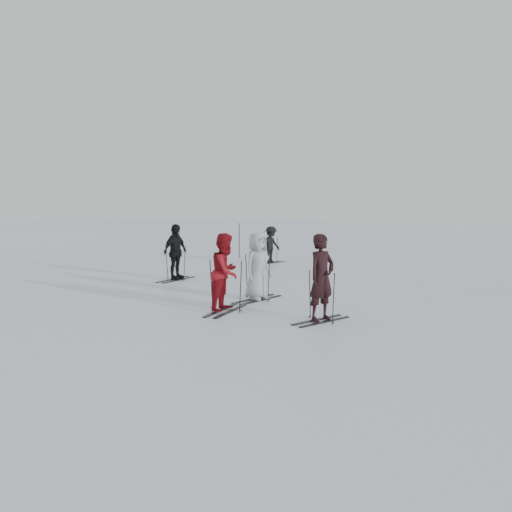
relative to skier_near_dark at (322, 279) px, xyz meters
The scene contains 12 objects.
ground 4.26m from the skier_near_dark, 138.85° to the left, with size 120.00×120.00×0.00m, color silver.
skier_near_dark is the anchor object (origin of this frame).
skier_red 2.48m from the skier_near_dark, behind, with size 0.93×0.73×1.92m, color maroon.
skier_grey 2.91m from the skier_near_dark, 142.01° to the left, with size 0.90×0.59×1.85m, color #A0A6A9.
skier_uphill_left 7.46m from the skier_near_dark, 147.30° to the left, with size 1.13×0.47×1.93m, color black.
skier_uphill_far 11.04m from the skier_near_dark, 116.40° to the left, with size 1.04×0.60×1.61m, color black.
skis_near_dark 0.39m from the skier_near_dark, ahead, with size 0.86×1.63×1.19m, color black, non-canonical shape.
skis_red 2.51m from the skier_near_dark, behind, with size 0.96×1.81×1.32m, color black, non-canonical shape.
skis_grey 2.92m from the skier_near_dark, 142.01° to the left, with size 0.95×1.79×1.31m, color black, non-canonical shape.
skis_uphill_left 7.47m from the skier_near_dark, 147.30° to the left, with size 0.94×1.77×1.29m, color black, non-canonical shape.
skis_uphill_far 11.05m from the skier_near_dark, 116.40° to the left, with size 0.85×1.60×1.16m, color black, non-canonical shape.
piste_marker 13.26m from the skier_near_dark, 122.17° to the left, with size 0.04×0.04×1.70m, color black.
Camera 1 is at (5.95, -13.62, 2.70)m, focal length 35.00 mm.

